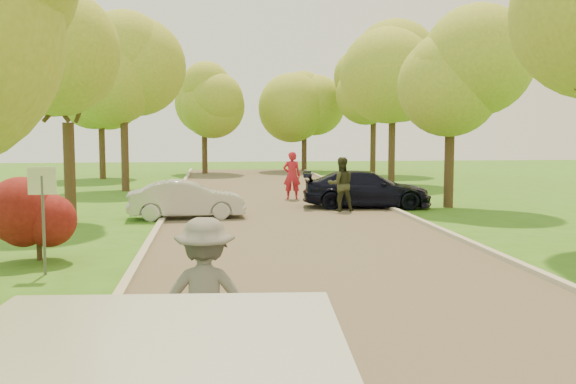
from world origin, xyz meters
name	(u,v)px	position (x,y,z in m)	size (l,w,h in m)	color
ground	(375,324)	(0.00, 0.00, 0.00)	(100.00, 100.00, 0.00)	#336C19
road	(302,236)	(0.00, 8.00, 0.01)	(8.00, 60.00, 0.01)	#4C4438
curb_left	(152,237)	(-4.05, 8.00, 0.06)	(0.18, 60.00, 0.12)	#B2AD9E
curb_right	(445,232)	(4.05, 8.00, 0.06)	(0.18, 60.00, 0.12)	#B2AD9E
street_sign	(43,198)	(-5.80, 4.00, 1.56)	(0.55, 0.06, 2.17)	#59595E
red_shrub	(38,212)	(-6.30, 5.50, 1.10)	(1.70, 1.70, 1.95)	#382619
tree_l_midb	(73,77)	(-6.81, 12.00, 4.59)	(4.30, 4.20, 6.62)	#382619
tree_l_far	(128,75)	(-6.39, 22.00, 5.47)	(4.92, 4.80, 7.79)	#382619
tree_r_midb	(456,77)	(6.60, 14.00, 4.88)	(4.51, 4.40, 7.01)	#382619
tree_r_far	(397,74)	(7.23, 24.00, 5.83)	(5.33, 5.20, 8.34)	#382619
tree_bg_a	(104,89)	(-8.78, 30.00, 5.31)	(5.12, 5.00, 7.72)	#382619
tree_bg_b	(377,90)	(8.22, 32.00, 5.54)	(5.12, 5.00, 7.95)	#382619
tree_bg_c	(207,98)	(-2.79, 34.00, 5.02)	(4.92, 4.80, 7.33)	#382619
tree_bg_d	(307,96)	(4.22, 36.00, 5.31)	(5.12, 5.00, 7.72)	#382619
silver_sedan	(187,200)	(-3.30, 12.01, 0.63)	(1.33, 3.81, 1.25)	#B2B3B7
dark_sedan	(367,189)	(3.30, 14.26, 0.69)	(1.95, 4.79, 1.39)	black
longboard	(206,378)	(-2.50, -2.11, 0.10)	(0.34, 0.95, 0.11)	black
skateboarder	(205,298)	(-2.50, -2.11, 1.03)	(1.18, 0.68, 1.82)	slate
person_striped	(292,176)	(0.85, 17.36, 1.01)	(0.73, 0.48, 2.01)	red
person_olive	(341,184)	(2.12, 13.24, 0.97)	(0.95, 0.74, 1.95)	#30331F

